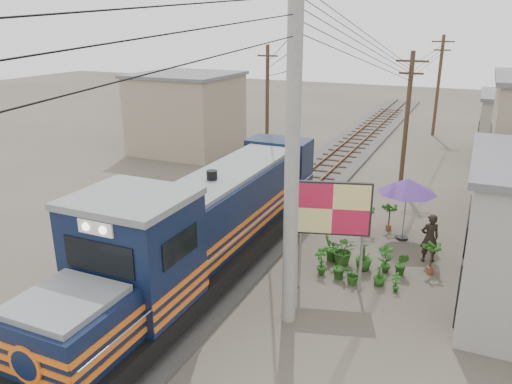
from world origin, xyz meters
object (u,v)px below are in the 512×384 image
at_px(market_umbrella, 407,186).
at_px(billboard, 332,211).
at_px(vendor, 430,238).
at_px(locomotive, 205,230).

bearing_deg(market_umbrella, billboard, -107.34).
height_order(billboard, vendor, billboard).
distance_m(locomotive, billboard, 4.30).
relative_size(locomotive, market_umbrella, 6.30).
height_order(billboard, market_umbrella, billboard).
height_order(locomotive, vendor, locomotive).
bearing_deg(locomotive, market_umbrella, 46.59).
bearing_deg(locomotive, vendor, 32.55).
xyz_separation_m(market_umbrella, vendor, (1.14, -1.65, -1.33)).
bearing_deg(market_umbrella, vendor, -55.34).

